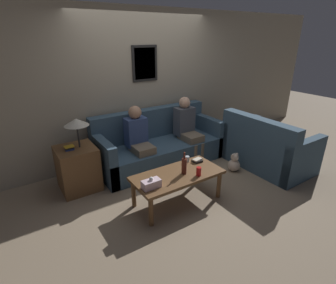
# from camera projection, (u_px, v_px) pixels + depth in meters

# --- Properties ---
(ground_plane) EXTENTS (16.00, 16.00, 0.00)m
(ground_plane) POSITION_uv_depth(u_px,v_px,m) (176.00, 174.00, 4.39)
(ground_plane) COLOR gray
(wall_back) EXTENTS (9.00, 0.08, 2.60)m
(wall_back) POSITION_uv_depth(u_px,v_px,m) (144.00, 86.00, 4.68)
(wall_back) COLOR #9E937F
(wall_back) RESTS_ON ground_plane
(couch_main) EXTENTS (2.25, 0.90, 0.93)m
(couch_main) POSITION_uv_depth(u_px,v_px,m) (159.00, 146.00, 4.70)
(couch_main) COLOR #385166
(couch_main) RESTS_ON ground_plane
(couch_side) EXTENTS (0.90, 1.42, 0.93)m
(couch_side) POSITION_uv_depth(u_px,v_px,m) (266.00, 150.00, 4.53)
(couch_side) COLOR #385166
(couch_side) RESTS_ON ground_plane
(coffee_table) EXTENTS (1.22, 0.58, 0.44)m
(coffee_table) POSITION_uv_depth(u_px,v_px,m) (178.00, 177.00, 3.52)
(coffee_table) COLOR brown
(coffee_table) RESTS_ON ground_plane
(side_table_with_lamp) EXTENTS (0.54, 0.54, 1.09)m
(side_table_with_lamp) POSITION_uv_depth(u_px,v_px,m) (78.00, 166.00, 3.85)
(side_table_with_lamp) COLOR brown
(side_table_with_lamp) RESTS_ON ground_plane
(wine_bottle) EXTENTS (0.07, 0.07, 0.31)m
(wine_bottle) POSITION_uv_depth(u_px,v_px,m) (184.00, 166.00, 3.46)
(wine_bottle) COLOR #562319
(wine_bottle) RESTS_ON coffee_table
(drinking_glass) EXTENTS (0.06, 0.06, 0.09)m
(drinking_glass) POSITION_uv_depth(u_px,v_px,m) (187.00, 159.00, 3.81)
(drinking_glass) COLOR silver
(drinking_glass) RESTS_ON coffee_table
(book_stack) EXTENTS (0.15, 0.12, 0.05)m
(book_stack) POSITION_uv_depth(u_px,v_px,m) (197.00, 160.00, 3.83)
(book_stack) COLOR black
(book_stack) RESTS_ON coffee_table
(soda_can) EXTENTS (0.07, 0.07, 0.12)m
(soda_can) POSITION_uv_depth(u_px,v_px,m) (199.00, 171.00, 3.44)
(soda_can) COLOR red
(soda_can) RESTS_ON coffee_table
(tissue_box) EXTENTS (0.23, 0.12, 0.15)m
(tissue_box) POSITION_uv_depth(u_px,v_px,m) (151.00, 184.00, 3.17)
(tissue_box) COLOR silver
(tissue_box) RESTS_ON coffee_table
(person_left) EXTENTS (0.34, 0.57, 1.12)m
(person_left) POSITION_uv_depth(u_px,v_px,m) (139.00, 138.00, 4.23)
(person_left) COLOR #756651
(person_left) RESTS_ON ground_plane
(person_right) EXTENTS (0.34, 0.58, 1.15)m
(person_right) POSITION_uv_depth(u_px,v_px,m) (188.00, 127.00, 4.72)
(person_right) COLOR #756651
(person_right) RESTS_ON ground_plane
(teddy_bear) EXTENTS (0.21, 0.21, 0.32)m
(teddy_bear) POSITION_uv_depth(u_px,v_px,m) (234.00, 163.00, 4.44)
(teddy_bear) COLOR beige
(teddy_bear) RESTS_ON ground_plane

